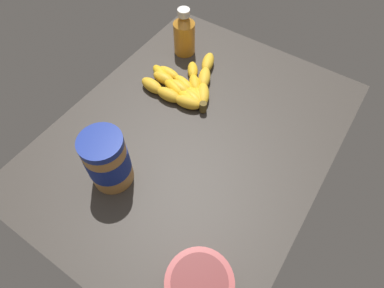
{
  "coord_description": "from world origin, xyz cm",
  "views": [
    {
      "loc": [
        -41.14,
        -26.96,
        67.52
      ],
      "look_at": [
        -4.53,
        -2.55,
        3.12
      ],
      "focal_mm": 30.07,
      "sensor_mm": 36.0,
      "label": 1
    }
  ],
  "objects_px": {
    "banana_bunch": "(184,86)",
    "peanut_butter_jar": "(107,160)",
    "honey_bottle": "(184,33)",
    "small_bowl": "(199,284)"
  },
  "relations": [
    {
      "from": "honey_bottle",
      "to": "banana_bunch",
      "type": "bearing_deg",
      "value": -145.85
    },
    {
      "from": "honey_bottle",
      "to": "small_bowl",
      "type": "relative_size",
      "value": 1.11
    },
    {
      "from": "banana_bunch",
      "to": "small_bowl",
      "type": "height_order",
      "value": "small_bowl"
    },
    {
      "from": "banana_bunch",
      "to": "peanut_butter_jar",
      "type": "distance_m",
      "value": 0.33
    },
    {
      "from": "small_bowl",
      "to": "honey_bottle",
      "type": "bearing_deg",
      "value": 36.75
    },
    {
      "from": "banana_bunch",
      "to": "small_bowl",
      "type": "xyz_separation_m",
      "value": [
        -0.42,
        -0.32,
        0.01
      ]
    },
    {
      "from": "honey_bottle",
      "to": "small_bowl",
      "type": "distance_m",
      "value": 0.7
    },
    {
      "from": "banana_bunch",
      "to": "honey_bottle",
      "type": "bearing_deg",
      "value": 34.15
    },
    {
      "from": "honey_bottle",
      "to": "peanut_butter_jar",
      "type": "bearing_deg",
      "value": -166.1
    },
    {
      "from": "banana_bunch",
      "to": "honey_bottle",
      "type": "xyz_separation_m",
      "value": [
        0.14,
        0.09,
        0.05
      ]
    }
  ]
}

